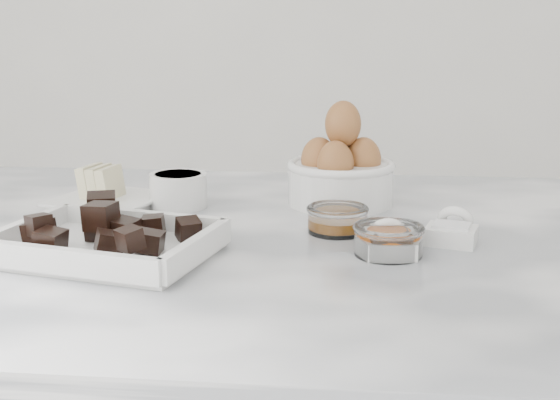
# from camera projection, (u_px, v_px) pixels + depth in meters

# --- Properties ---
(marble_slab) EXTENTS (1.20, 0.80, 0.04)m
(marble_slab) POSITION_uv_depth(u_px,v_px,m) (262.00, 251.00, 0.99)
(marble_slab) COLOR white
(marble_slab) RESTS_ON cabinet
(chocolate_dish) EXTENTS (0.27, 0.23, 0.06)m
(chocolate_dish) POSITION_uv_depth(u_px,v_px,m) (108.00, 236.00, 0.89)
(chocolate_dish) COLOR white
(chocolate_dish) RESTS_ON marble_slab
(butter_plate) EXTENTS (0.18, 0.18, 0.06)m
(butter_plate) POSITION_uv_depth(u_px,v_px,m) (107.00, 194.00, 1.13)
(butter_plate) COLOR white
(butter_plate) RESTS_ON marble_slab
(sugar_ramekin) EXTENTS (0.08, 0.08, 0.05)m
(sugar_ramekin) POSITION_uv_depth(u_px,v_px,m) (178.00, 189.00, 1.12)
(sugar_ramekin) COLOR white
(sugar_ramekin) RESTS_ON marble_slab
(egg_bowl) EXTENTS (0.16, 0.16, 0.15)m
(egg_bowl) POSITION_uv_depth(u_px,v_px,m) (341.00, 171.00, 1.14)
(egg_bowl) COLOR white
(egg_bowl) RESTS_ON marble_slab
(honey_bowl) EXTENTS (0.08, 0.08, 0.03)m
(honey_bowl) POSITION_uv_depth(u_px,v_px,m) (337.00, 219.00, 1.00)
(honey_bowl) COLOR white
(honey_bowl) RESTS_ON marble_slab
(zest_bowl) EXTENTS (0.08, 0.08, 0.04)m
(zest_bowl) POSITION_uv_depth(u_px,v_px,m) (389.00, 239.00, 0.90)
(zest_bowl) COLOR white
(zest_bowl) RESTS_ON marble_slab
(vanilla_spoon) EXTENTS (0.06, 0.07, 0.04)m
(vanilla_spoon) POSITION_uv_depth(u_px,v_px,m) (389.00, 243.00, 0.90)
(vanilla_spoon) COLOR white
(vanilla_spoon) RESTS_ON marble_slab
(salt_spoon) EXTENTS (0.07, 0.08, 0.05)m
(salt_spoon) POSITION_uv_depth(u_px,v_px,m) (452.00, 231.00, 0.95)
(salt_spoon) COLOR white
(salt_spoon) RESTS_ON marble_slab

